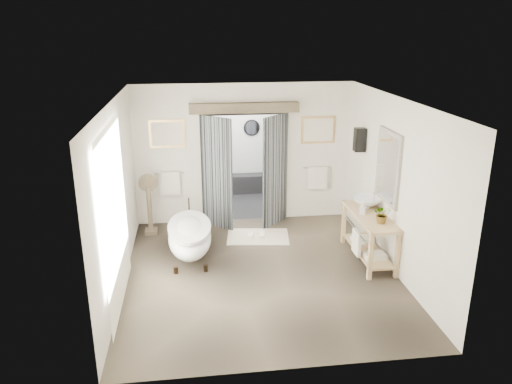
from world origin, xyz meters
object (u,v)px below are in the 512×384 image
clawfoot_tub (190,236)px  rug (258,237)px  vanity (368,233)px  basin (367,203)px

clawfoot_tub → rug: 1.56m
vanity → rug: (-1.79, 1.22, -0.50)m
clawfoot_tub → vanity: vanity is taller
clawfoot_tub → basin: (3.20, -0.13, 0.53)m
rug → basin: size_ratio=2.25×
basin → clawfoot_tub: bearing=171.8°
rug → basin: bearing=-24.5°
basin → rug: bearing=149.6°
clawfoot_tub → basin: 3.24m
clawfoot_tub → basin: size_ratio=3.21×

